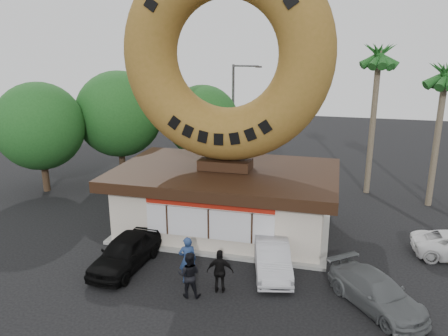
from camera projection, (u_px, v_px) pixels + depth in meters
ground at (188, 288)px, 17.44m from camera, size 90.00×90.00×0.00m
donut_shop at (225, 197)px, 22.52m from camera, size 11.20×7.20×3.80m
giant_donut at (226, 55)px, 20.57m from camera, size 10.23×2.61×10.23m
tree_west at (119, 114)px, 30.56m from camera, size 6.00×6.00×7.65m
tree_mid at (203, 122)px, 31.26m from camera, size 5.20×5.20×6.63m
tree_far at (40, 126)px, 27.77m from camera, size 5.60×5.60×7.14m
palm_near at (379, 61)px, 26.33m from camera, size 2.60×2.60×9.75m
palm_far at (445, 79)px, 24.34m from camera, size 2.60×2.60×8.75m
street_lamp at (235, 114)px, 31.54m from camera, size 2.11×0.20×8.00m
person_left at (188, 260)px, 17.65m from camera, size 0.85×0.72×1.99m
person_center at (189, 275)px, 16.67m from camera, size 0.98×0.82×1.83m
person_right at (220, 271)px, 16.95m from camera, size 1.10×0.59×1.79m
car_black at (125, 252)px, 18.89m from camera, size 1.97×4.34×1.44m
car_silver at (272, 257)px, 18.56m from camera, size 2.31×4.28×1.34m
car_grey at (377, 292)px, 16.05m from camera, size 3.99×4.36×1.22m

